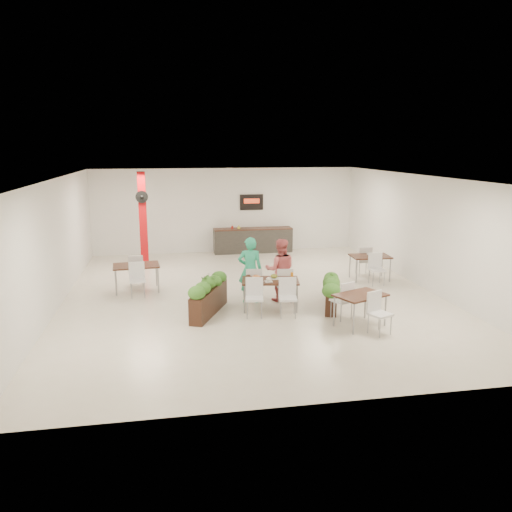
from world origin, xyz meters
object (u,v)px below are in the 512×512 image
(planter_right, at_px, (331,289))
(side_table_c, at_px, (360,300))
(diner_man, at_px, (250,270))
(side_table_b, at_px, (370,260))
(service_counter, at_px, (253,240))
(planter_left, at_px, (209,293))
(red_column, at_px, (143,219))
(side_table_a, at_px, (136,269))
(diner_woman, at_px, (280,270))
(main_table, at_px, (270,284))

(planter_right, bearing_deg, side_table_c, -82.16)
(diner_man, xyz_separation_m, side_table_b, (3.97, 1.58, -0.24))
(side_table_c, bearing_deg, diner_man, 110.42)
(service_counter, xyz_separation_m, planter_right, (0.80, -6.99, -0.01))
(planter_right, bearing_deg, planter_left, 179.52)
(red_column, relative_size, side_table_a, 1.94)
(service_counter, distance_m, side_table_c, 8.49)
(planter_right, xyz_separation_m, side_table_c, (0.20, -1.44, 0.14))
(diner_man, height_order, diner_woman, diner_man)
(service_counter, bearing_deg, red_column, -155.00)
(main_table, relative_size, diner_man, 1.04)
(main_table, distance_m, side_table_b, 4.22)
(main_table, xyz_separation_m, planter_left, (-1.53, -0.11, -0.12))
(red_column, height_order, diner_man, red_column)
(diner_man, xyz_separation_m, planter_left, (-1.14, -0.76, -0.35))
(red_column, xyz_separation_m, diner_man, (2.85, -4.34, -0.78))
(diner_man, bearing_deg, side_table_b, -148.66)
(planter_left, bearing_deg, side_table_a, 127.93)
(side_table_a, bearing_deg, diner_man, -33.12)
(service_counter, height_order, side_table_c, service_counter)
(diner_man, bearing_deg, side_table_c, 143.58)
(planter_left, height_order, side_table_c, planter_left)
(planter_right, bearing_deg, diner_man, 157.99)
(main_table, relative_size, side_table_c, 1.09)
(diner_woman, relative_size, side_table_a, 1.00)
(red_column, bearing_deg, main_table, -57.02)
(side_table_b, bearing_deg, planter_right, -127.91)
(diner_woman, distance_m, planter_left, 2.11)
(diner_man, bearing_deg, planter_left, 43.29)
(service_counter, xyz_separation_m, planter_left, (-2.29, -6.97, 0.03))
(main_table, height_order, side_table_a, same)
(diner_man, xyz_separation_m, side_table_c, (2.14, -2.22, -0.25))
(planter_right, bearing_deg, red_column, 133.08)
(main_table, distance_m, side_table_a, 4.05)
(diner_woman, bearing_deg, planter_right, 155.15)
(service_counter, xyz_separation_m, main_table, (-0.76, -6.86, 0.14))
(service_counter, relative_size, side_table_b, 1.83)
(planter_right, height_order, side_table_c, side_table_c)
(main_table, xyz_separation_m, diner_woman, (0.41, 0.65, 0.19))
(main_table, height_order, diner_woman, diner_woman)
(service_counter, bearing_deg, side_table_b, -58.63)
(planter_left, xyz_separation_m, side_table_a, (-1.83, 2.35, 0.12))
(service_counter, relative_size, side_table_c, 1.81)
(service_counter, relative_size, side_table_a, 1.82)
(service_counter, distance_m, main_table, 6.90)
(main_table, xyz_separation_m, side_table_b, (3.58, 2.23, -0.01))
(main_table, height_order, planter_right, main_table)
(side_table_c, bearing_deg, side_table_a, 119.77)
(planter_left, height_order, planter_right, planter_left)
(side_table_a, bearing_deg, planter_left, -57.03)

